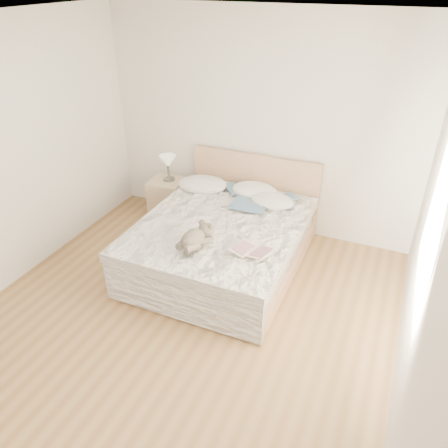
{
  "coord_description": "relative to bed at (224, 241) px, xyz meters",
  "views": [
    {
      "loc": [
        1.69,
        -2.69,
        3.02
      ],
      "look_at": [
        0.06,
        1.05,
        0.62
      ],
      "focal_mm": 35.0,
      "sensor_mm": 36.0,
      "label": 1
    }
  ],
  "objects": [
    {
      "name": "childrens_book",
      "position": [
        0.53,
        -0.52,
        0.32
      ],
      "size": [
        0.44,
        0.35,
        0.02
      ],
      "primitive_type": "cube",
      "rotation": [
        0.0,
        0.0,
        -0.28
      ],
      "color": "beige",
      "rests_on": "bed"
    },
    {
      "name": "pillow_middle",
      "position": [
        0.1,
        0.72,
        0.33
      ],
      "size": [
        0.61,
        0.45,
        0.18
      ],
      "primitive_type": "ellipsoid",
      "rotation": [
        0.0,
        0.0,
        -0.06
      ],
      "color": "white",
      "rests_on": "bed"
    },
    {
      "name": "window",
      "position": [
        1.99,
        -0.89,
        1.14
      ],
      "size": [
        0.02,
        1.3,
        1.1
      ],
      "primitive_type": "cube",
      "color": "white",
      "rests_on": "wall_right"
    },
    {
      "name": "teddy_bear",
      "position": [
        -0.04,
        -0.68,
        0.34
      ],
      "size": [
        0.35,
        0.43,
        0.2
      ],
      "primitive_type": null,
      "rotation": [
        0.0,
        0.0,
        -0.22
      ],
      "color": "brown",
      "rests_on": "bed"
    },
    {
      "name": "bed",
      "position": [
        0.0,
        0.0,
        0.0
      ],
      "size": [
        1.72,
        2.14,
        1.0
      ],
      "color": "tan",
      "rests_on": "floor"
    },
    {
      "name": "pillow_right",
      "position": [
        0.38,
        0.55,
        0.33
      ],
      "size": [
        0.52,
        0.37,
        0.16
      ],
      "primitive_type": "ellipsoid",
      "rotation": [
        0.0,
        0.0,
        -0.0
      ],
      "color": "silver",
      "rests_on": "bed"
    },
    {
      "name": "pillow_left",
      "position": [
        -0.57,
        0.63,
        0.33
      ],
      "size": [
        0.71,
        0.58,
        0.19
      ],
      "primitive_type": "ellipsoid",
      "rotation": [
        0.0,
        0.0,
        0.25
      ],
      "color": "silver",
      "rests_on": "bed"
    },
    {
      "name": "wall_back",
      "position": [
        0.0,
        1.06,
        1.04
      ],
      "size": [
        4.0,
        0.02,
        2.7
      ],
      "primitive_type": "cube",
      "color": "silver",
      "rests_on": "ground"
    },
    {
      "name": "photo_book",
      "position": [
        -0.59,
        0.57,
        0.32
      ],
      "size": [
        0.33,
        0.25,
        0.02
      ],
      "primitive_type": "cube",
      "rotation": [
        0.0,
        0.0,
        0.18
      ],
      "color": "white",
      "rests_on": "bed"
    },
    {
      "name": "floor",
      "position": [
        0.0,
        -1.19,
        -0.31
      ],
      "size": [
        4.0,
        4.5,
        0.0
      ],
      "primitive_type": "cube",
      "color": "brown",
      "rests_on": "ground"
    },
    {
      "name": "table_lamp",
      "position": [
        -1.12,
        0.73,
        0.5
      ],
      "size": [
        0.26,
        0.26,
        0.34
      ],
      "color": "#514C47",
      "rests_on": "nightstand"
    },
    {
      "name": "nightstand",
      "position": [
        -1.14,
        0.7,
        -0.03
      ],
      "size": [
        0.47,
        0.42,
        0.56
      ],
      "primitive_type": "cube",
      "rotation": [
        0.0,
        0.0,
        0.06
      ],
      "color": "tan",
      "rests_on": "floor"
    },
    {
      "name": "blouse",
      "position": [
        0.15,
        0.51,
        0.32
      ],
      "size": [
        0.68,
        0.72,
        0.03
      ],
      "primitive_type": null,
      "rotation": [
        0.0,
        0.0,
        0.04
      ],
      "color": "#385876",
      "rests_on": "bed"
    },
    {
      "name": "ceiling",
      "position": [
        0.0,
        -1.19,
        2.39
      ],
      "size": [
        4.0,
        4.5,
        0.0
      ],
      "primitive_type": "cube",
      "color": "white",
      "rests_on": "ground"
    },
    {
      "name": "wall_right",
      "position": [
        2.0,
        -1.19,
        1.04
      ],
      "size": [
        0.02,
        4.5,
        2.7
      ],
      "primitive_type": "cube",
      "color": "silver",
      "rests_on": "ground"
    }
  ]
}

